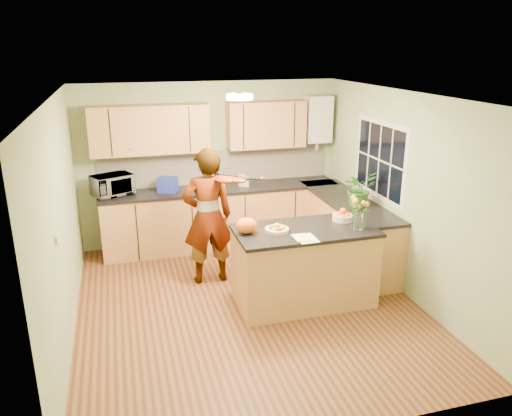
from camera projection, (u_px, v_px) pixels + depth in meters
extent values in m
plane|color=#502817|center=(248.00, 304.00, 6.09)|extent=(4.50, 4.50, 0.00)
cube|color=white|center=(246.00, 96.00, 5.31)|extent=(4.00, 4.50, 0.02)
cube|color=gray|center=(210.00, 164.00, 7.75)|extent=(4.00, 0.02, 2.50)
cube|color=gray|center=(325.00, 300.00, 3.64)|extent=(4.00, 0.02, 2.50)
cube|color=gray|center=(61.00, 223.00, 5.18)|extent=(0.02, 4.50, 2.50)
cube|color=gray|center=(402.00, 194.00, 6.21)|extent=(0.02, 4.50, 2.50)
cube|color=tan|center=(222.00, 218.00, 7.76)|extent=(3.60, 0.60, 0.90)
cube|color=black|center=(221.00, 189.00, 7.60)|extent=(3.64, 0.62, 0.04)
cube|color=tan|center=(347.00, 232.00, 7.16)|extent=(0.60, 2.20, 0.90)
cube|color=black|center=(348.00, 201.00, 7.01)|extent=(0.62, 2.24, 0.04)
cube|color=white|center=(217.00, 167.00, 7.78)|extent=(3.60, 0.02, 0.52)
cube|color=tan|center=(150.00, 130.00, 7.18)|extent=(1.70, 0.34, 0.70)
cube|color=tan|center=(266.00, 124.00, 7.63)|extent=(1.20, 0.34, 0.70)
cube|color=silver|center=(318.00, 119.00, 7.84)|extent=(0.40, 0.30, 0.72)
cylinder|color=silver|center=(317.00, 144.00, 7.97)|extent=(0.06, 0.06, 0.20)
cube|color=silver|center=(380.00, 160.00, 6.67)|extent=(0.01, 1.30, 1.05)
cube|color=black|center=(379.00, 160.00, 6.66)|extent=(0.01, 1.18, 0.92)
cube|color=silver|center=(57.00, 240.00, 4.62)|extent=(0.02, 0.09, 0.09)
cylinder|color=#FFEABF|center=(240.00, 97.00, 5.59)|extent=(0.30, 0.30, 0.06)
cylinder|color=silver|center=(240.00, 94.00, 5.58)|extent=(0.10, 0.10, 0.02)
cube|color=tan|center=(304.00, 267.00, 6.03)|extent=(1.63, 0.81, 0.91)
cube|color=black|center=(305.00, 230.00, 5.88)|extent=(1.67, 0.85, 0.04)
cylinder|color=beige|center=(277.00, 230.00, 5.77)|extent=(0.28, 0.28, 0.04)
cylinder|color=beige|center=(343.00, 217.00, 6.14)|extent=(0.25, 0.25, 0.07)
cylinder|color=silver|center=(359.00, 220.00, 5.83)|extent=(0.11, 0.11, 0.21)
ellipsoid|color=orange|center=(247.00, 226.00, 5.71)|extent=(0.28, 0.26, 0.18)
cube|color=white|center=(306.00, 238.00, 5.57)|extent=(0.21, 0.29, 0.01)
imported|color=tan|center=(208.00, 217.00, 6.43)|extent=(0.67, 0.45, 1.81)
imported|color=silver|center=(112.00, 185.00, 7.18)|extent=(0.65, 0.56, 0.30)
cube|color=#212F97|center=(168.00, 185.00, 7.35)|extent=(0.33, 0.29, 0.22)
cylinder|color=silver|center=(217.00, 182.00, 7.52)|extent=(0.16, 0.16, 0.21)
sphere|color=black|center=(217.00, 172.00, 7.47)|extent=(0.08, 0.08, 0.08)
cylinder|color=beige|center=(242.00, 180.00, 7.68)|extent=(0.14, 0.14, 0.18)
cylinder|color=silver|center=(246.00, 181.00, 7.64)|extent=(0.13, 0.13, 0.15)
imported|color=#306B23|center=(359.00, 188.00, 6.66)|extent=(0.52, 0.48, 0.49)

